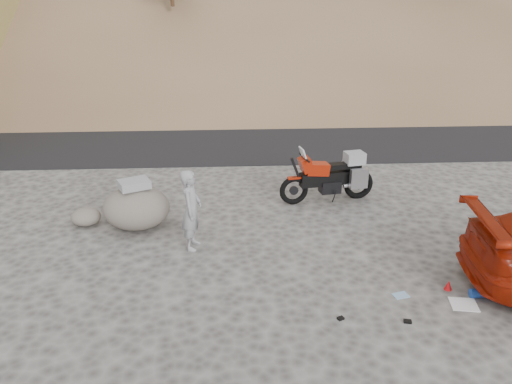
# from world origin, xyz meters

# --- Properties ---
(ground) EXTENTS (140.00, 140.00, 0.00)m
(ground) POSITION_xyz_m (0.00, 0.00, 0.00)
(ground) COLOR #45423F
(ground) RESTS_ON ground
(road) EXTENTS (120.00, 7.00, 0.05)m
(road) POSITION_xyz_m (0.00, 9.00, 0.00)
(road) COLOR black
(road) RESTS_ON ground
(motorcycle) EXTENTS (2.42, 0.96, 1.45)m
(motorcycle) POSITION_xyz_m (0.75, 2.81, 0.62)
(motorcycle) COLOR black
(motorcycle) RESTS_ON ground
(man) EXTENTS (0.49, 0.66, 1.66)m
(man) POSITION_xyz_m (-2.52, 0.57, 0.00)
(man) COLOR gray
(man) RESTS_ON ground
(boulder) EXTENTS (1.69, 1.53, 1.12)m
(boulder) POSITION_xyz_m (-3.79, 1.55, 0.49)
(boulder) COLOR #5B554E
(boulder) RESTS_ON ground
(small_rock) EXTENTS (0.82, 0.78, 0.39)m
(small_rock) POSITION_xyz_m (-4.95, 1.74, 0.20)
(small_rock) COLOR #5B554E
(small_rock) RESTS_ON ground
(gear_white_cloth) EXTENTS (0.49, 0.45, 0.01)m
(gear_white_cloth) POSITION_xyz_m (2.11, -1.70, 0.01)
(gear_white_cloth) COLOR white
(gear_white_cloth) RESTS_ON ground
(gear_blue_mat) EXTENTS (0.41, 0.17, 0.16)m
(gear_blue_mat) POSITION_xyz_m (2.50, -1.50, 0.08)
(gear_blue_mat) COLOR #183C93
(gear_blue_mat) RESTS_ON ground
(gear_funnel) EXTENTS (0.18, 0.18, 0.17)m
(gear_funnel) POSITION_xyz_m (2.03, -1.24, 0.09)
(gear_funnel) COLOR #B30B0F
(gear_funnel) RESTS_ON ground
(gear_glove_a) EXTENTS (0.14, 0.11, 0.03)m
(gear_glove_a) POSITION_xyz_m (1.01, -2.11, 0.02)
(gear_glove_a) COLOR black
(gear_glove_a) RESTS_ON ground
(gear_glove_b) EXTENTS (0.13, 0.11, 0.03)m
(gear_glove_b) POSITION_xyz_m (-0.03, -1.97, 0.02)
(gear_glove_b) COLOR black
(gear_glove_b) RESTS_ON ground
(gear_blue_cloth) EXTENTS (0.30, 0.25, 0.01)m
(gear_blue_cloth) POSITION_xyz_m (1.14, -1.38, 0.01)
(gear_blue_cloth) COLOR #81A9C8
(gear_blue_cloth) RESTS_ON ground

